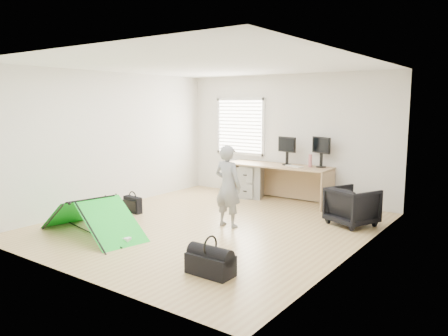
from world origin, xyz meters
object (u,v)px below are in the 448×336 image
Objects in this scene: storage_crate at (336,203)px; monitor_left at (287,155)px; laptop_bag at (133,205)px; person at (228,186)px; thermos at (310,161)px; filing_cabinet at (252,181)px; desk at (277,183)px; kite at (92,217)px; office_chair at (352,206)px; duffel_bag at (210,264)px; monitor_right at (321,156)px.

monitor_left is at bearing 174.01° from storage_crate.
person is at bearing 12.47° from laptop_bag.
monitor_left is 0.52m from thermos.
laptop_bag reaches higher than storage_crate.
thermos is at bearing 18.31° from monitor_left.
monitor_left is at bearing -17.10° from filing_cabinet.
kite is at bearing -108.78° from desk.
laptop_bag is (-3.71, -1.62, -0.17)m from office_chair.
person is 2.37× the size of duffel_bag.
monitor_left is 1.77× the size of thermos.
office_chair is at bearing 79.08° from duffel_bag.
monitor_right is at bearing 151.85° from storage_crate.
kite is 2.55m from duffel_bag.
monitor_left is at bearing -176.55° from thermos.
storage_crate reaches higher than duffel_bag.
desk is 2.25m from person.
storage_crate is 0.82× the size of duffel_bag.
laptop_bag is (-1.10, -2.56, -0.21)m from filing_cabinet.
person is at bearing 61.89° from office_chair.
person is 2.26m from kite.
filing_cabinet is 1.59× the size of monitor_left.
person is 2.88× the size of storage_crate.
thermos is 0.54× the size of storage_crate.
monitor_right reaches higher than duffel_bag.
filing_cabinet is 2.79m from laptop_bag.
monitor_left reaches higher than storage_crate.
laptop_bag is at bearing -133.52° from filing_cabinet.
thermos is 2.39m from person.
filing_cabinet is 0.53× the size of person.
person is (-1.68, -1.33, 0.37)m from office_chair.
filing_cabinet is 2.00m from storage_crate.
storage_crate is (2.54, 3.85, -0.16)m from kite.
laptop_bag is 0.71× the size of duffel_bag.
office_chair reaches higher than duffel_bag.
kite is at bearing -63.85° from laptop_bag.
office_chair is at bearing 55.35° from kite.
person is 3.33× the size of laptop_bag.
office_chair is at bearing -23.57° from monitor_right.
desk is at bearing -24.86° from filing_cabinet.
person reaches higher than duffel_bag.
office_chair is 0.39× the size of kite.
monitor_right is 0.25× the size of kite.
monitor_right reaches higher than storage_crate.
duffel_bag is (1.15, -4.17, -0.88)m from monitor_left.
thermos is (1.35, 0.08, 0.55)m from filing_cabinet.
duffel_bag is at bearing -61.94° from monitor_right.
thermos is at bearing 98.90° from duffel_bag.
thermos reaches higher than duffel_bag.
office_chair is (1.06, -1.10, -0.68)m from monitor_right.
duffel_bag is (1.05, -1.86, -0.57)m from person.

